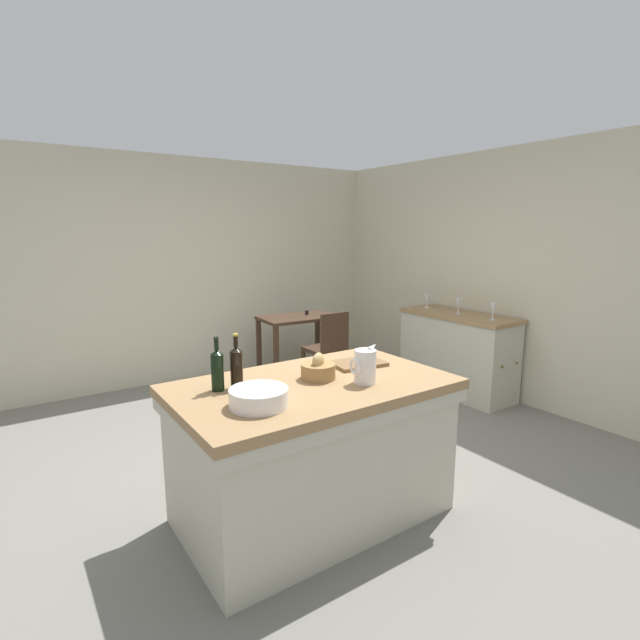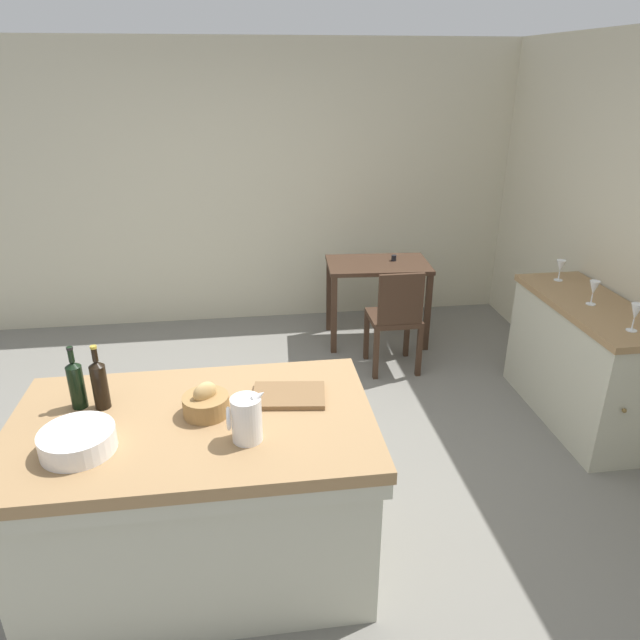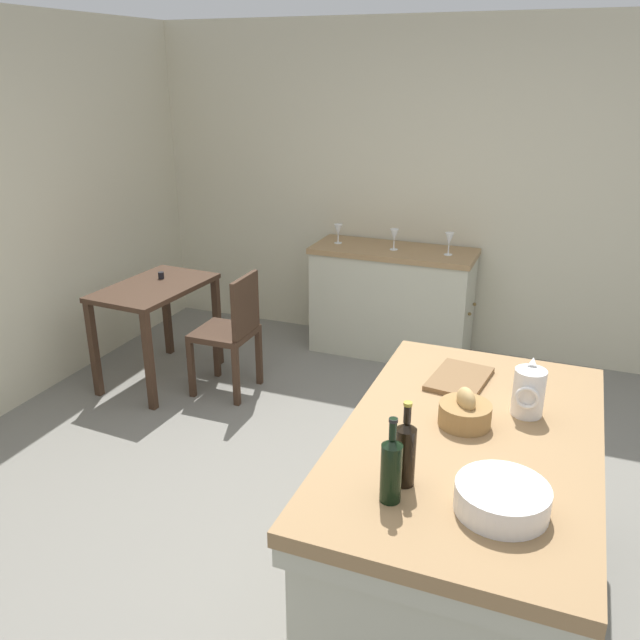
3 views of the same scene
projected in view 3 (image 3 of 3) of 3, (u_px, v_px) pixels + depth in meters
name	position (u px, v px, depth m)	size (l,w,h in m)	color
ground_plane	(339.00, 524.00, 3.43)	(6.76, 6.76, 0.00)	slate
wall_right	(453.00, 192.00, 5.21)	(0.12, 5.20, 2.60)	beige
island_table	(463.00, 518.00, 2.74)	(1.65, 0.99, 0.88)	#99754C
side_cabinet	(392.00, 301.00, 5.35)	(0.52, 1.31, 0.89)	#99754C
writing_desk	(155.00, 301.00, 4.81)	(0.93, 0.62, 0.80)	#3D281C
wooden_chair	(231.00, 330.00, 4.66)	(0.40, 0.40, 0.90)	#3D281C
pitcher	(529.00, 392.00, 2.71)	(0.17, 0.13, 0.24)	white
wash_bowl	(502.00, 499.00, 2.13)	(0.31, 0.31, 0.10)	white
bread_basket	(465.00, 412.00, 2.65)	(0.21, 0.21, 0.16)	olive
cutting_board	(459.00, 379.00, 3.03)	(0.35, 0.24, 0.02)	brown
wine_bottle_dark	(405.00, 452.00, 2.24)	(0.07, 0.07, 0.32)	black
wine_bottle_amber	(391.00, 468.00, 2.16)	(0.07, 0.07, 0.31)	black
wine_glass_far_left	(449.00, 240.00, 4.98)	(0.07, 0.07, 0.17)	white
wine_glass_left	(394.00, 236.00, 5.12)	(0.07, 0.07, 0.16)	white
wine_glass_middle	(338.00, 230.00, 5.32)	(0.07, 0.07, 0.16)	white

